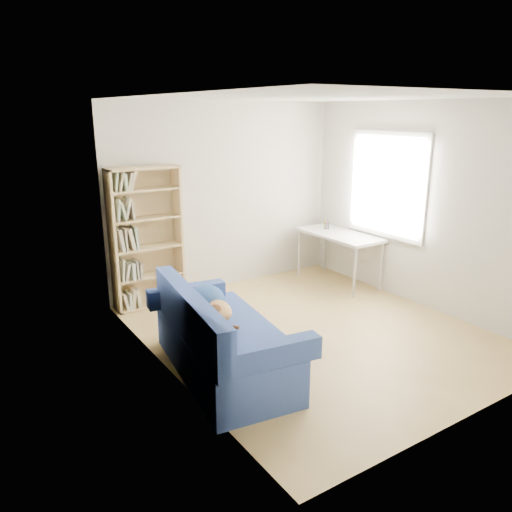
{
  "coord_description": "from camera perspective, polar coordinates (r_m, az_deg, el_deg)",
  "views": [
    {
      "loc": [
        -3.44,
        -4.08,
        2.47
      ],
      "look_at": [
        -0.42,
        0.57,
        0.85
      ],
      "focal_mm": 35.0,
      "sensor_mm": 36.0,
      "label": 1
    }
  ],
  "objects": [
    {
      "name": "room_shell",
      "position": [
        5.49,
        7.65,
        7.41
      ],
      "size": [
        3.54,
        4.04,
        2.62
      ],
      "color": "silver",
      "rests_on": "ground"
    },
    {
      "name": "ground",
      "position": [
        5.88,
        6.52,
        -8.65
      ],
      "size": [
        4.0,
        4.0,
        0.0
      ],
      "primitive_type": "plane",
      "color": "#AD8B4E",
      "rests_on": "ground"
    },
    {
      "name": "pen_cup",
      "position": [
        7.61,
        8.08,
        3.51
      ],
      "size": [
        0.08,
        0.08,
        0.15
      ],
      "color": "white",
      "rests_on": "desk"
    },
    {
      "name": "bookshelf",
      "position": [
        6.52,
        -12.36,
        1.39
      ],
      "size": [
        0.91,
        0.28,
        1.81
      ],
      "color": "tan",
      "rests_on": "ground"
    },
    {
      "name": "desk",
      "position": [
        7.39,
        9.48,
        2.07
      ],
      "size": [
        0.61,
        1.32,
        0.75
      ],
      "color": "silver",
      "rests_on": "ground"
    },
    {
      "name": "sofa",
      "position": [
        4.9,
        -4.21,
        -9.55
      ],
      "size": [
        1.09,
        1.92,
        0.89
      ],
      "rotation": [
        0.0,
        0.0,
        -0.14
      ],
      "color": "navy",
      "rests_on": "ground"
    }
  ]
}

